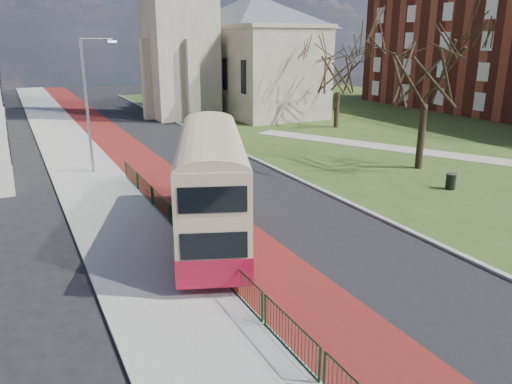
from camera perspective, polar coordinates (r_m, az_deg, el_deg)
ground at (r=17.93m, az=6.26°, el=-9.63°), size 160.00×160.00×0.00m
road_carriageway at (r=35.85m, az=-9.09°, el=3.97°), size 9.00×120.00×0.01m
bus_lane at (r=35.17m, az=-13.28°, el=3.47°), size 3.40×120.00×0.01m
pavement_west at (r=34.53m, az=-19.42°, el=2.78°), size 4.00×120.00×0.12m
kerb_west at (r=34.81m, az=-16.17°, el=3.20°), size 0.25×120.00×0.13m
kerb_east at (r=39.22m, az=-3.56°, el=5.37°), size 0.25×80.00×0.13m
grass_green at (r=50.28m, az=17.96°, el=7.13°), size 40.00×80.00×0.04m
footpath at (r=37.96m, az=23.93°, el=3.51°), size 18.84×32.82×0.03m
pedestrian_railing at (r=19.81m, az=-7.27°, el=-5.22°), size 0.07×24.00×1.12m
streetlamp at (r=31.88m, az=-18.56°, el=10.06°), size 2.13×0.18×8.00m
bus at (r=20.29m, az=-5.13°, el=1.28°), size 6.05×10.76×4.42m
winter_tree_near at (r=32.92m, az=19.22°, el=14.96°), size 8.70×8.70×10.50m
winter_tree_far at (r=47.31m, az=9.45°, el=14.24°), size 7.50×7.50×8.37m
litter_bin at (r=29.60m, az=21.37°, el=1.19°), size 0.75×0.75×0.93m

